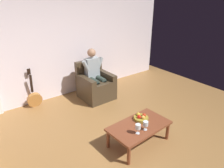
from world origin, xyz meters
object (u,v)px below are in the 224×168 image
(guitar, at_px, (34,98))
(wine_glass_near, at_px, (146,124))
(wine_glass_far, at_px, (138,127))
(coffee_table, at_px, (139,127))
(fruit_bowl, at_px, (141,118))
(person_seated, at_px, (95,72))
(armchair, at_px, (95,86))

(guitar, relative_size, wine_glass_near, 5.68)
(guitar, distance_m, wine_glass_far, 2.78)
(wine_glass_near, bearing_deg, wine_glass_far, -0.42)
(coffee_table, relative_size, fruit_bowl, 4.20)
(fruit_bowl, bearing_deg, wine_glass_far, 38.71)
(wine_glass_near, bearing_deg, person_seated, -99.85)
(wine_glass_near, relative_size, wine_glass_far, 0.92)
(person_seated, bearing_deg, wine_glass_near, 79.27)
(guitar, bearing_deg, wine_glass_near, 111.66)
(coffee_table, distance_m, fruit_bowl, 0.20)
(person_seated, relative_size, wine_glass_near, 7.74)
(person_seated, relative_size, wine_glass_far, 7.14)
(coffee_table, bearing_deg, guitar, -66.81)
(armchair, relative_size, coffee_table, 0.84)
(armchair, height_order, coffee_table, armchair)
(guitar, distance_m, wine_glass_near, 2.84)
(wine_glass_near, bearing_deg, coffee_table, -95.15)
(armchair, xyz_separation_m, guitar, (1.42, -0.48, -0.12))
(coffee_table, height_order, wine_glass_near, wine_glass_near)
(armchair, relative_size, wine_glass_near, 5.71)
(wine_glass_far, bearing_deg, person_seated, -104.22)
(person_seated, height_order, wine_glass_far, person_seated)
(person_seated, relative_size, fruit_bowl, 4.77)
(person_seated, bearing_deg, wine_glass_far, 74.91)
(fruit_bowl, bearing_deg, person_seated, -96.48)
(coffee_table, relative_size, wine_glass_far, 6.28)
(person_seated, bearing_deg, coffee_table, 78.91)
(fruit_bowl, bearing_deg, guitar, -62.96)
(guitar, xyz_separation_m, wine_glass_far, (-0.87, 2.62, 0.30))
(coffee_table, xyz_separation_m, guitar, (1.06, -2.47, -0.13))
(guitar, bearing_deg, wine_glass_far, 108.35)
(fruit_bowl, bearing_deg, armchair, -96.54)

